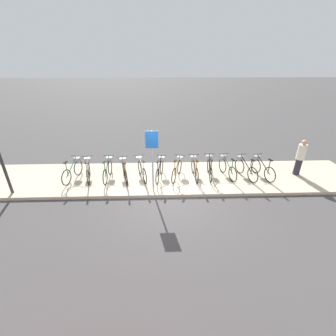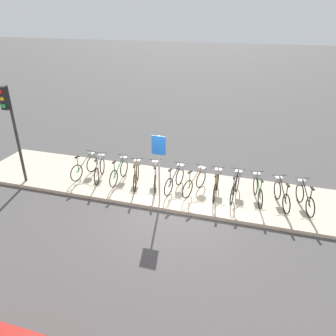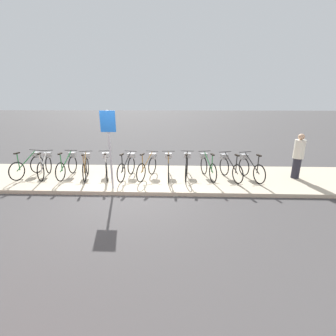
{
  "view_description": "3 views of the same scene",
  "coord_description": "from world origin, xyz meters",
  "px_view_note": "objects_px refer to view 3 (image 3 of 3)",
  "views": [
    {
      "loc": [
        -0.28,
        -6.96,
        4.6
      ],
      "look_at": [
        -0.03,
        0.55,
        0.95
      ],
      "focal_mm": 24.0,
      "sensor_mm": 36.0,
      "label": 1
    },
    {
      "loc": [
        2.32,
        -8.46,
        5.86
      ],
      "look_at": [
        -0.56,
        1.2,
        0.97
      ],
      "focal_mm": 35.0,
      "sensor_mm": 36.0,
      "label": 2
    },
    {
      "loc": [
        1.35,
        -6.13,
        2.72
      ],
      "look_at": [
        1.12,
        0.37,
        0.77
      ],
      "focal_mm": 24.0,
      "sensor_mm": 36.0,
      "label": 3
    }
  ],
  "objects_px": {
    "parked_bicycle_0": "(29,164)",
    "parked_bicycle_3": "(86,166)",
    "parked_bicycle_4": "(106,165)",
    "parked_bicycle_2": "(68,165)",
    "parked_bicycle_1": "(45,165)",
    "parked_bicycle_7": "(168,166)",
    "parked_bicycle_6": "(148,166)",
    "parked_bicycle_10": "(229,167)",
    "parked_bicycle_11": "(250,167)",
    "sign_post": "(109,137)",
    "parked_bicycle_5": "(127,166)",
    "parked_bicycle_9": "(207,166)",
    "parked_bicycle_8": "(187,165)",
    "pedestrian": "(298,155)"
  },
  "relations": [
    {
      "from": "parked_bicycle_7",
      "to": "parked_bicycle_11",
      "type": "xyz_separation_m",
      "value": [
        2.8,
        -0.02,
        0.0
      ]
    },
    {
      "from": "parked_bicycle_5",
      "to": "parked_bicycle_10",
      "type": "relative_size",
      "value": 1.03
    },
    {
      "from": "parked_bicycle_7",
      "to": "parked_bicycle_9",
      "type": "height_order",
      "value": "same"
    },
    {
      "from": "parked_bicycle_3",
      "to": "parked_bicycle_7",
      "type": "bearing_deg",
      "value": 2.04
    },
    {
      "from": "parked_bicycle_1",
      "to": "parked_bicycle_7",
      "type": "height_order",
      "value": "same"
    },
    {
      "from": "parked_bicycle_10",
      "to": "parked_bicycle_3",
      "type": "bearing_deg",
      "value": -179.1
    },
    {
      "from": "parked_bicycle_3",
      "to": "parked_bicycle_9",
      "type": "xyz_separation_m",
      "value": [
        4.24,
        0.16,
        0.0
      ]
    },
    {
      "from": "parked_bicycle_7",
      "to": "parked_bicycle_10",
      "type": "distance_m",
      "value": 2.1
    },
    {
      "from": "parked_bicycle_8",
      "to": "parked_bicycle_9",
      "type": "bearing_deg",
      "value": 0.25
    },
    {
      "from": "parked_bicycle_0",
      "to": "sign_post",
      "type": "relative_size",
      "value": 0.64
    },
    {
      "from": "parked_bicycle_4",
      "to": "parked_bicycle_6",
      "type": "distance_m",
      "value": 1.49
    },
    {
      "from": "parked_bicycle_3",
      "to": "parked_bicycle_11",
      "type": "bearing_deg",
      "value": 0.82
    },
    {
      "from": "parked_bicycle_8",
      "to": "pedestrian",
      "type": "distance_m",
      "value": 3.82
    },
    {
      "from": "parked_bicycle_6",
      "to": "parked_bicycle_9",
      "type": "height_order",
      "value": "same"
    },
    {
      "from": "parked_bicycle_5",
      "to": "parked_bicycle_2",
      "type": "bearing_deg",
      "value": 178.97
    },
    {
      "from": "parked_bicycle_5",
      "to": "parked_bicycle_9",
      "type": "height_order",
      "value": "same"
    },
    {
      "from": "parked_bicycle_4",
      "to": "parked_bicycle_8",
      "type": "xyz_separation_m",
      "value": [
        2.84,
        0.04,
        0.0
      ]
    },
    {
      "from": "parked_bicycle_10",
      "to": "sign_post",
      "type": "distance_m",
      "value": 4.11
    },
    {
      "from": "parked_bicycle_5",
      "to": "parked_bicycle_11",
      "type": "xyz_separation_m",
      "value": [
        4.24,
        0.0,
        0.0
      ]
    },
    {
      "from": "parked_bicycle_7",
      "to": "parked_bicycle_11",
      "type": "distance_m",
      "value": 2.8
    },
    {
      "from": "parked_bicycle_0",
      "to": "parked_bicycle_3",
      "type": "xyz_separation_m",
      "value": [
        2.1,
        -0.12,
        0.0
      ]
    },
    {
      "from": "parked_bicycle_2",
      "to": "parked_bicycle_4",
      "type": "relative_size",
      "value": 1.04
    },
    {
      "from": "parked_bicycle_9",
      "to": "pedestrian",
      "type": "relative_size",
      "value": 0.97
    },
    {
      "from": "sign_post",
      "to": "parked_bicycle_11",
      "type": "bearing_deg",
      "value": 13.45
    },
    {
      "from": "parked_bicycle_6",
      "to": "parked_bicycle_2",
      "type": "bearing_deg",
      "value": 179.65
    },
    {
      "from": "parked_bicycle_0",
      "to": "parked_bicycle_3",
      "type": "relative_size",
      "value": 1.01
    },
    {
      "from": "parked_bicycle_0",
      "to": "sign_post",
      "type": "distance_m",
      "value": 3.67
    },
    {
      "from": "parked_bicycle_0",
      "to": "parked_bicycle_6",
      "type": "height_order",
      "value": "same"
    },
    {
      "from": "pedestrian",
      "to": "parked_bicycle_8",
      "type": "bearing_deg",
      "value": -179.39
    },
    {
      "from": "parked_bicycle_2",
      "to": "parked_bicycle_3",
      "type": "bearing_deg",
      "value": -9.45
    },
    {
      "from": "parked_bicycle_1",
      "to": "parked_bicycle_4",
      "type": "relative_size",
      "value": 1.02
    },
    {
      "from": "parked_bicycle_5",
      "to": "sign_post",
      "type": "distance_m",
      "value": 1.6
    },
    {
      "from": "parked_bicycle_3",
      "to": "parked_bicycle_5",
      "type": "distance_m",
      "value": 1.45
    },
    {
      "from": "parked_bicycle_2",
      "to": "parked_bicycle_6",
      "type": "relative_size",
      "value": 1.05
    },
    {
      "from": "parked_bicycle_0",
      "to": "parked_bicycle_5",
      "type": "height_order",
      "value": "same"
    },
    {
      "from": "parked_bicycle_0",
      "to": "parked_bicycle_9",
      "type": "distance_m",
      "value": 6.34
    },
    {
      "from": "parked_bicycle_10",
      "to": "parked_bicycle_6",
      "type": "bearing_deg",
      "value": 179.62
    },
    {
      "from": "parked_bicycle_0",
      "to": "parked_bicycle_7",
      "type": "distance_m",
      "value": 4.98
    },
    {
      "from": "parked_bicycle_6",
      "to": "parked_bicycle_11",
      "type": "relative_size",
      "value": 0.99
    },
    {
      "from": "parked_bicycle_10",
      "to": "sign_post",
      "type": "height_order",
      "value": "sign_post"
    },
    {
      "from": "parked_bicycle_11",
      "to": "parked_bicycle_10",
      "type": "bearing_deg",
      "value": -179.81
    },
    {
      "from": "parked_bicycle_4",
      "to": "pedestrian",
      "type": "distance_m",
      "value": 6.65
    },
    {
      "from": "parked_bicycle_4",
      "to": "parked_bicycle_0",
      "type": "bearing_deg",
      "value": 179.95
    },
    {
      "from": "parked_bicycle_1",
      "to": "sign_post",
      "type": "distance_m",
      "value": 3.12
    },
    {
      "from": "parked_bicycle_4",
      "to": "parked_bicycle_2",
      "type": "bearing_deg",
      "value": -179.83
    },
    {
      "from": "parked_bicycle_6",
      "to": "parked_bicycle_7",
      "type": "distance_m",
      "value": 0.71
    },
    {
      "from": "parked_bicycle_3",
      "to": "parked_bicycle_10",
      "type": "height_order",
      "value": "same"
    },
    {
      "from": "parked_bicycle_6",
      "to": "parked_bicycle_7",
      "type": "xyz_separation_m",
      "value": [
        0.71,
        0.01,
        0.0
      ]
    },
    {
      "from": "parked_bicycle_6",
      "to": "parked_bicycle_8",
      "type": "relative_size",
      "value": 0.95
    },
    {
      "from": "parked_bicycle_3",
      "to": "parked_bicycle_8",
      "type": "height_order",
      "value": "same"
    }
  ]
}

